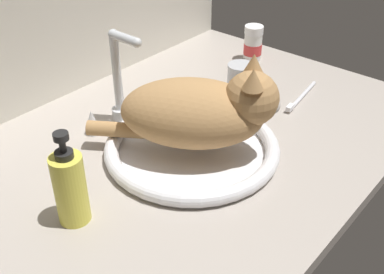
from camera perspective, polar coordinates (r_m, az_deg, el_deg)
name	(u,v)px	position (r cm, az deg, el deg)	size (l,w,h in cm)	color
countertop	(191,145)	(106.05, -0.17, -0.98)	(109.66, 75.11, 3.00)	#ADA399
backsplash_wall	(70,30)	(123.98, -14.29, 12.19)	(109.66, 2.40, 36.96)	silver
sink_basin	(192,147)	(100.30, 0.00, -1.25)	(36.69, 36.69, 3.08)	white
faucet	(120,87)	(109.64, -8.56, 5.86)	(20.01, 10.21, 21.88)	silver
cat	(204,111)	(95.20, 1.42, 3.14)	(30.25, 36.04, 18.60)	tan
soap_pump_bottle	(70,187)	(83.58, -14.32, -5.82)	(5.59, 5.59, 17.98)	#E5DB4C
pill_bottle	(253,44)	(141.36, 7.27, 10.91)	(5.35, 5.35, 10.16)	white
metal_jar	(240,78)	(123.69, 5.77, 7.03)	(6.80, 6.80, 7.32)	#B2B5BA
toothbrush	(301,97)	(123.50, 12.84, 4.67)	(17.92, 3.56, 1.70)	silver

